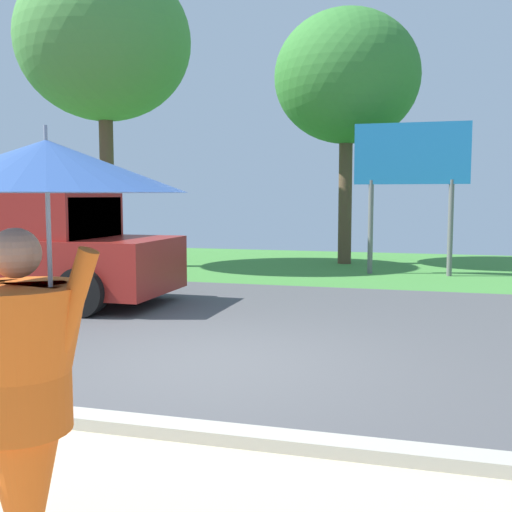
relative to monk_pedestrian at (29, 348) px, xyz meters
The scene contains 6 objects.
ground_plane 7.06m from the monk_pedestrian, 95.43° to the left, with size 40.00×22.00×0.20m.
monk_pedestrian is the anchor object (origin of this frame).
pickup_truck 8.59m from the monk_pedestrian, 125.90° to the left, with size 5.20×2.28×1.88m.
roadside_billboard 12.61m from the monk_pedestrian, 84.17° to the left, with size 2.60×0.12×3.50m.
tree_left_far 14.96m from the monk_pedestrian, 91.94° to the left, with size 3.84×3.84×6.71m.
tree_center_back 14.44m from the monk_pedestrian, 117.52° to the left, with size 4.38×4.38×7.72m.
Camera 1 is at (2.32, -6.26, 1.84)m, focal length 43.36 mm.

